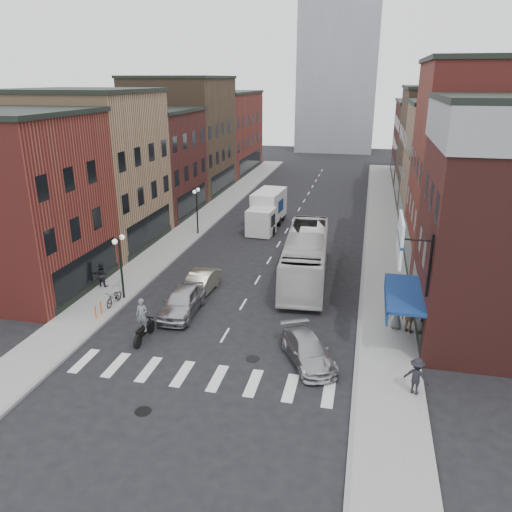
{
  "coord_description": "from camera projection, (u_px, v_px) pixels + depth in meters",
  "views": [
    {
      "loc": [
        6.91,
        -21.81,
        13.02
      ],
      "look_at": [
        0.69,
        5.5,
        3.02
      ],
      "focal_mm": 35.0,
      "sensor_mm": 36.0,
      "label": 1
    }
  ],
  "objects": [
    {
      "name": "sidewalk_left",
      "position": [
        201.0,
        221.0,
        47.81
      ],
      "size": [
        3.0,
        74.0,
        0.15
      ],
      "primitive_type": "cube",
      "color": "gray",
      "rests_on": "ground"
    },
    {
      "name": "sedan_left_near",
      "position": [
        182.0,
        301.0,
        29.0
      ],
      "size": [
        2.04,
        4.72,
        1.59
      ],
      "primitive_type": "imported",
      "rotation": [
        0.0,
        0.0,
        0.04
      ],
      "color": "#AFAEB3",
      "rests_on": "ground"
    },
    {
      "name": "streetlamp_far",
      "position": [
        197.0,
        203.0,
        42.95
      ],
      "size": [
        0.32,
        1.22,
        4.11
      ],
      "color": "black",
      "rests_on": "ground"
    },
    {
      "name": "parked_bicycle",
      "position": [
        114.0,
        297.0,
        29.97
      ],
      "size": [
        0.62,
        1.71,
        0.9
      ],
      "primitive_type": "imported",
      "rotation": [
        0.0,
        0.0,
        -0.01
      ],
      "color": "black",
      "rests_on": "sidewalk_left"
    },
    {
      "name": "sedan_left_far",
      "position": [
        200.0,
        283.0,
        31.78
      ],
      "size": [
        1.72,
        4.26,
        1.38
      ],
      "primitive_type": "imported",
      "rotation": [
        0.0,
        0.0,
        -0.06
      ],
      "color": "#AEA88D",
      "rests_on": "ground"
    },
    {
      "name": "bldg_left_mid_b",
      "position": [
        143.0,
        163.0,
        49.29
      ],
      "size": [
        10.3,
        10.2,
        10.3
      ],
      "color": "#491E1A",
      "rests_on": "ground"
    },
    {
      "name": "bldg_left_far_b",
      "position": [
        217.0,
        132.0,
        72.08
      ],
      "size": [
        10.3,
        16.2,
        11.3
      ],
      "color": "maroon",
      "rests_on": "ground"
    },
    {
      "name": "bike_rack",
      "position": [
        98.0,
        310.0,
        28.45
      ],
      "size": [
        0.08,
        0.68,
        0.8
      ],
      "color": "#D8590C",
      "rests_on": "sidewalk_left"
    },
    {
      "name": "ground",
      "position": [
        220.0,
        344.0,
        25.85
      ],
      "size": [
        160.0,
        160.0,
        0.0
      ],
      "primitive_type": "plane",
      "color": "black",
      "rests_on": "ground"
    },
    {
      "name": "billboard_sign",
      "position": [
        402.0,
        240.0,
        22.46
      ],
      "size": [
        1.52,
        3.0,
        3.7
      ],
      "color": "black",
      "rests_on": "ground"
    },
    {
      "name": "awning_blue",
      "position": [
        400.0,
        294.0,
        25.4
      ],
      "size": [
        1.8,
        5.0,
        0.78
      ],
      "color": "navy",
      "rests_on": "ground"
    },
    {
      "name": "sidewalk_right",
      "position": [
        383.0,
        233.0,
        44.25
      ],
      "size": [
        3.0,
        74.0,
        0.15
      ],
      "primitive_type": "cube",
      "color": "gray",
      "rests_on": "ground"
    },
    {
      "name": "crosswalk_stripes",
      "position": [
        201.0,
        376.0,
        23.1
      ],
      "size": [
        12.0,
        2.2,
        0.01
      ],
      "primitive_type": "cube",
      "color": "silver",
      "rests_on": "ground"
    },
    {
      "name": "curb_left",
      "position": [
        216.0,
        223.0,
        47.52
      ],
      "size": [
        0.2,
        74.0,
        0.16
      ],
      "primitive_type": "cube",
      "color": "gray",
      "rests_on": "ground"
    },
    {
      "name": "ped_left_solo",
      "position": [
        102.0,
        275.0,
        32.47
      ],
      "size": [
        0.83,
        0.52,
        1.63
      ],
      "primitive_type": "imported",
      "rotation": [
        0.0,
        0.0,
        3.06
      ],
      "color": "black",
      "rests_on": "sidewalk_left"
    },
    {
      "name": "ped_right_b",
      "position": [
        410.0,
        317.0,
        26.52
      ],
      "size": [
        1.14,
        0.96,
        1.75
      ],
      "primitive_type": "imported",
      "rotation": [
        0.0,
        0.0,
        2.62
      ],
      "color": "#836043",
      "rests_on": "sidewalk_right"
    },
    {
      "name": "box_truck",
      "position": [
        267.0,
        211.0,
        45.55
      ],
      "size": [
        2.63,
        7.57,
        3.23
      ],
      "rotation": [
        0.0,
        0.0,
        -0.08
      ],
      "color": "silver",
      "rests_on": "ground"
    },
    {
      "name": "ped_right_c",
      "position": [
        397.0,
        315.0,
        26.97
      ],
      "size": [
        0.82,
        0.6,
        1.55
      ],
      "primitive_type": "imported",
      "rotation": [
        0.0,
        0.0,
        3.29
      ],
      "color": "#515458",
      "rests_on": "sidewalk_right"
    },
    {
      "name": "curb_right",
      "position": [
        366.0,
        233.0,
        44.59
      ],
      "size": [
        0.2,
        74.0,
        0.16
      ],
      "primitive_type": "cube",
      "color": "gray",
      "rests_on": "ground"
    },
    {
      "name": "bldg_left_near",
      "position": [
        9.0,
        203.0,
        31.22
      ],
      "size": [
        10.3,
        9.2,
        11.3
      ],
      "color": "maroon",
      "rests_on": "ground"
    },
    {
      "name": "ped_right_a",
      "position": [
        416.0,
        376.0,
        21.34
      ],
      "size": [
        1.21,
        0.89,
        1.68
      ],
      "primitive_type": "imported",
      "rotation": [
        0.0,
        0.0,
        2.78
      ],
      "color": "black",
      "rests_on": "sidewalk_right"
    },
    {
      "name": "bldg_right_mid_a",
      "position": [
        494.0,
        172.0,
        33.17
      ],
      "size": [
        10.3,
        10.2,
        14.3
      ],
      "color": "maroon",
      "rests_on": "ground"
    },
    {
      "name": "bldg_left_mid_a",
      "position": [
        88.0,
        169.0,
        39.77
      ],
      "size": [
        10.3,
        10.2,
        12.3
      ],
      "color": "#9A7855",
      "rests_on": "ground"
    },
    {
      "name": "bldg_left_far_a",
      "position": [
        182.0,
        135.0,
        58.89
      ],
      "size": [
        10.3,
        12.2,
        13.3
      ],
      "color": "#4B3725",
      "rests_on": "ground"
    },
    {
      "name": "curb_car",
      "position": [
        308.0,
        350.0,
        24.06
      ],
      "size": [
        3.6,
        4.71,
        1.27
      ],
      "primitive_type": "imported",
      "rotation": [
        0.0,
        0.0,
        0.48
      ],
      "color": "#A2A2A6",
      "rests_on": "ground"
    },
    {
      "name": "streetlamp_near",
      "position": [
        120.0,
        256.0,
        30.09
      ],
      "size": [
        0.32,
        1.22,
        4.11
      ],
      "color": "black",
      "rests_on": "ground"
    },
    {
      "name": "bldg_right_mid_b",
      "position": [
        466.0,
        169.0,
        42.86
      ],
      "size": [
        10.3,
        10.2,
        11.3
      ],
      "color": "#9A7855",
      "rests_on": "ground"
    },
    {
      "name": "distant_tower",
      "position": [
        342.0,
        7.0,
        89.06
      ],
      "size": [
        14.0,
        14.0,
        50.0
      ],
      "primitive_type": "cube",
      "color": "#9399A0",
      "rests_on": "ground"
    },
    {
      "name": "bldg_right_far_b",
      "position": [
        434.0,
        141.0,
        65.98
      ],
      "size": [
        10.3,
        16.2,
        10.3
      ],
      "color": "#491E1A",
      "rests_on": "ground"
    },
    {
      "name": "transit_bus",
      "position": [
        306.0,
        256.0,
        33.83
      ],
      "size": [
        3.45,
        11.72,
        3.22
      ],
      "primitive_type": "imported",
      "rotation": [
        0.0,
        0.0,
        0.06
      ],
      "color": "silver",
      "rests_on": "ground"
    },
    {
      "name": "motorcycle_rider",
      "position": [
        143.0,
        321.0,
        25.89
      ],
      "size": [
        0.68,
        2.34,
        2.39
      ],
      "rotation": [
        0.0,
        0.0,
        -0.06
      ],
      "color": "black",
      "rests_on": "ground"
    },
    {
      "name": "bldg_right_far_a",
      "position": [
        449.0,
        147.0,
        52.79
      ],
      "size": [
        10.3,
        12.2,
        12.3
      ],
      "color": "#4B3725",
      "rests_on": "ground"
    }
  ]
}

